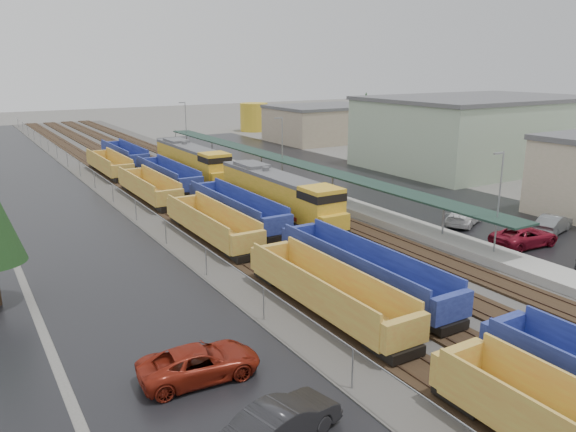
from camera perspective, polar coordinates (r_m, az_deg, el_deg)
name	(u,v)px	position (r m, az deg, el deg)	size (l,w,h in m)	color
ballast_strip	(175,180)	(70.52, -11.45, 3.65)	(20.00, 160.00, 0.08)	#302D2B
trackbed	(174,179)	(70.49, -11.46, 3.74)	(14.60, 160.00, 0.22)	black
west_parking_lot	(44,194)	(67.10, -23.55, 2.06)	(10.00, 160.00, 0.02)	black
east_commuter_lot	(347,178)	(70.80, 6.06, 3.89)	(16.00, 100.00, 0.02)	black
station_platform	(282,180)	(65.44, -0.59, 3.69)	(3.00, 80.00, 8.00)	#9E9B93
chainlink_fence	(97,177)	(66.18, -18.80, 3.77)	(0.08, 160.04, 2.02)	gray
industrial_buildings	(479,138)	(80.04, 18.86, 7.55)	(32.52, 75.30, 9.50)	#B4AC8A
distant_hills	(148,101)	(226.70, -14.02, 11.31)	(301.00, 140.00, 25.20)	#46513F
tree_east	(365,117)	(81.62, 7.86, 9.92)	(4.40, 4.40, 10.00)	#332316
locomotive_lead	(280,195)	(51.14, -0.86, 2.20)	(2.88, 18.96, 4.29)	black
locomotive_trail	(193,161)	(69.73, -9.67, 5.50)	(2.88, 18.96, 4.29)	black
well_string_yellow	(259,254)	(38.59, -2.96, -3.90)	(2.77, 94.08, 2.46)	#C07D35
well_string_blue	(288,235)	(42.76, -0.01, -1.95)	(2.76, 105.52, 2.45)	navy
storage_tank	(254,117)	(120.12, -3.48, 10.00)	(5.82, 5.82, 5.82)	gold
parked_car_west_b	(283,423)	(22.44, -0.52, -20.25)	(4.99, 1.74, 1.64)	black
parked_car_west_c	(200,363)	(26.51, -8.97, -14.54)	(5.53, 2.55, 1.54)	maroon
parked_car_east_b	(524,236)	(47.55, 22.89, -1.93)	(5.71, 2.63, 1.59)	maroon
parked_car_east_c	(464,216)	(52.11, 17.48, -0.01)	(5.34, 2.17, 1.55)	white
parked_car_east_e	(553,224)	(52.29, 25.34, -0.72)	(4.78, 1.67, 1.58)	#55585A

